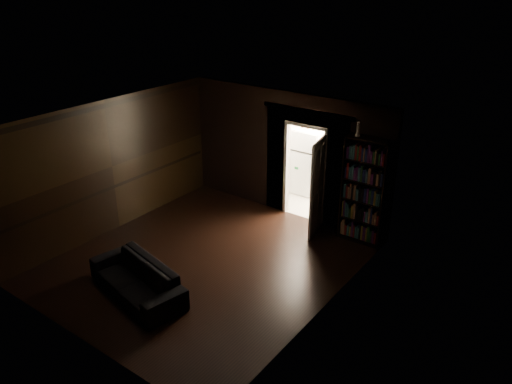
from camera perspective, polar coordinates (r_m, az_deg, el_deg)
ground at (r=9.70m, az=-5.75°, el=-8.01°), size 5.50×5.50×0.00m
room_walls at (r=9.68m, az=-2.01°, el=3.21°), size 5.02×5.61×2.84m
kitchen_alcove at (r=11.81m, az=8.40°, el=4.44°), size 2.20×1.80×2.60m
sofa at (r=8.84m, az=-13.51°, el=-9.16°), size 2.14×1.27×0.77m
bookshelf at (r=10.14m, az=12.27°, el=0.09°), size 0.95×0.56×2.20m
refrigerator at (r=12.34m, az=6.19°, el=3.53°), size 0.94×0.90×1.65m
door at (r=10.35m, az=6.99°, el=0.53°), size 0.23×0.84×2.05m
figurine at (r=9.80m, az=11.60°, el=7.10°), size 0.12×0.12×0.30m
bottles at (r=12.00m, az=6.27°, el=7.69°), size 0.58×0.14×0.24m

